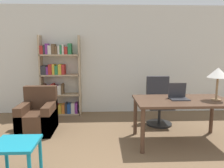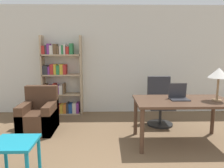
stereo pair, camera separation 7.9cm
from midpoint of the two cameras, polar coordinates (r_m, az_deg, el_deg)
name	(u,v)px [view 2 (the right image)]	position (r m, az deg, el deg)	size (l,w,h in m)	color
wall_back	(118,60)	(5.59, 1.87, 6.27)	(8.00, 0.06, 2.70)	silver
desk	(182,105)	(3.97, 18.39, -5.33)	(1.61, 0.90, 0.77)	#4C3323
laptop	(179,96)	(3.97, 17.56, -2.98)	(0.31, 0.26, 0.27)	#2D2D33
table_lamp	(219,74)	(4.06, 26.65, 2.42)	(0.35, 0.35, 0.56)	olive
office_chair	(160,103)	(4.88, 12.81, -4.90)	(0.55, 0.55, 1.03)	black
side_table_blue	(15,149)	(2.97, -23.35, -15.37)	(0.51, 0.49, 0.54)	teal
armchair	(39,117)	(4.65, -18.06, -8.09)	(0.65, 0.75, 0.88)	#472D1E
bookshelf	(60,80)	(5.56, -13.08, 0.92)	(0.98, 0.28, 1.96)	tan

